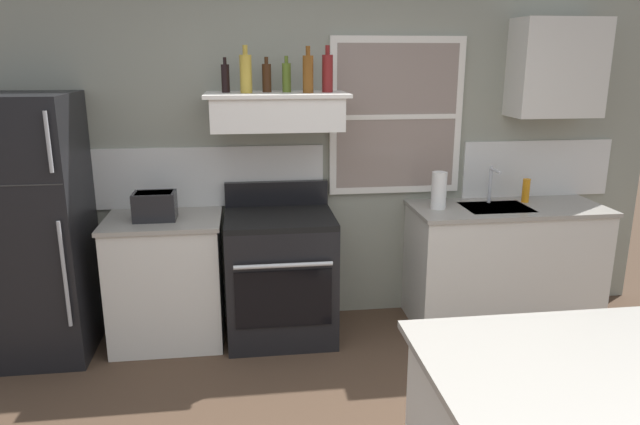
{
  "coord_description": "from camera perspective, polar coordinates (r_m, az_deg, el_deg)",
  "views": [
    {
      "loc": [
        -0.48,
        -2.06,
        1.99
      ],
      "look_at": [
        -0.05,
        1.2,
        1.1
      ],
      "focal_mm": 32.7,
      "sensor_mm": 36.0,
      "label": 1
    }
  ],
  "objects": [
    {
      "name": "back_wall",
      "position": [
        4.36,
        -0.71,
        6.74
      ],
      "size": [
        5.4,
        0.11,
        2.7
      ],
      "color": "gray",
      "rests_on": "ground_plane"
    },
    {
      "name": "refrigerator",
      "position": [
        4.3,
        -26.52,
        -1.46
      ],
      "size": [
        0.7,
        0.72,
        1.76
      ],
      "color": "black",
      "rests_on": "ground_plane"
    },
    {
      "name": "counter_left_of_stove",
      "position": [
        4.28,
        -14.73,
        -6.36
      ],
      "size": [
        0.79,
        0.63,
        0.91
      ],
      "color": "silver",
      "rests_on": "ground_plane"
    },
    {
      "name": "toaster",
      "position": [
        4.09,
        -15.87,
        0.66
      ],
      "size": [
        0.3,
        0.2,
        0.19
      ],
      "color": "black",
      "rests_on": "counter_left_of_stove"
    },
    {
      "name": "stove_range",
      "position": [
        4.21,
        -3.9,
        -6.11
      ],
      "size": [
        0.76,
        0.69,
        1.09
      ],
      "color": "black",
      "rests_on": "ground_plane"
    },
    {
      "name": "range_hood_shelf",
      "position": [
        4.04,
        -4.28,
        9.9
      ],
      "size": [
        0.96,
        0.52,
        0.24
      ],
      "color": "white"
    },
    {
      "name": "bottle_balsamic_dark",
      "position": [
        4.08,
        -9.24,
        12.88
      ],
      "size": [
        0.06,
        0.06,
        0.23
      ],
      "color": "black",
      "rests_on": "range_hood_shelf"
    },
    {
      "name": "bottle_champagne_gold_foil",
      "position": [
        4.01,
        -7.27,
        13.39
      ],
      "size": [
        0.08,
        0.08,
        0.31
      ],
      "color": "#B29333",
      "rests_on": "range_hood_shelf"
    },
    {
      "name": "bottle_brown_stout",
      "position": [
        4.08,
        -5.24,
        13.03
      ],
      "size": [
        0.06,
        0.06,
        0.23
      ],
      "color": "#381E0F",
      "rests_on": "range_hood_shelf"
    },
    {
      "name": "bottle_olive_oil_square",
      "position": [
        4.07,
        -3.29,
        13.1
      ],
      "size": [
        0.06,
        0.06,
        0.24
      ],
      "color": "#4C601E",
      "rests_on": "range_hood_shelf"
    },
    {
      "name": "bottle_amber_wine",
      "position": [
        3.99,
        -1.18,
        13.46
      ],
      "size": [
        0.07,
        0.07,
        0.3
      ],
      "color": "brown",
      "rests_on": "range_hood_shelf"
    },
    {
      "name": "bottle_red_label_wine",
      "position": [
        4.06,
        0.73,
        13.53
      ],
      "size": [
        0.07,
        0.07,
        0.31
      ],
      "color": "maroon",
      "rests_on": "range_hood_shelf"
    },
    {
      "name": "counter_right_with_sink",
      "position": [
        4.66,
        17.48,
        -4.78
      ],
      "size": [
        1.43,
        0.63,
        0.91
      ],
      "color": "silver",
      "rests_on": "ground_plane"
    },
    {
      "name": "sink_faucet",
      "position": [
        4.54,
        16.45,
        3.02
      ],
      "size": [
        0.03,
        0.17,
        0.28
      ],
      "color": "silver",
      "rests_on": "counter_right_with_sink"
    },
    {
      "name": "paper_towel_roll",
      "position": [
        4.3,
        11.56,
        2.14
      ],
      "size": [
        0.11,
        0.11,
        0.27
      ],
      "primitive_type": "cylinder",
      "color": "white",
      "rests_on": "counter_right_with_sink"
    },
    {
      "name": "dish_soap_bottle",
      "position": [
        4.68,
        19.5,
        2.05
      ],
      "size": [
        0.06,
        0.06,
        0.18
      ],
      "primitive_type": "cylinder",
      "color": "orange",
      "rests_on": "counter_right_with_sink"
    },
    {
      "name": "upper_cabinet_right",
      "position": [
        4.69,
        22.16,
        12.96
      ],
      "size": [
        0.64,
        0.32,
        0.7
      ],
      "color": "silver"
    }
  ]
}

